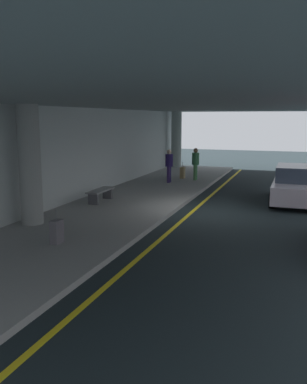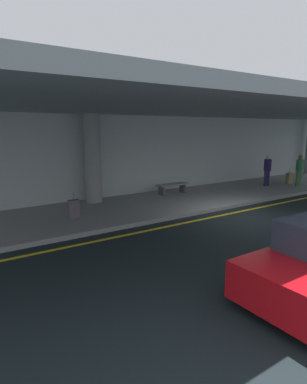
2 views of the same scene
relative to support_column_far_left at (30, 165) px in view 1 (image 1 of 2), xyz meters
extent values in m
plane|color=black|center=(4.00, -4.62, -1.97)|extent=(60.00, 60.00, 0.00)
cube|color=gray|center=(4.00, -1.52, -1.90)|extent=(26.00, 4.20, 0.15)
cube|color=yellow|center=(4.00, -4.15, -1.97)|extent=(26.00, 0.14, 0.01)
cylinder|color=gray|center=(0.00, 0.00, 0.00)|extent=(0.68, 0.68, 3.65)
cylinder|color=gray|center=(16.00, 0.00, 0.00)|extent=(0.68, 0.68, 3.65)
cube|color=gray|center=(4.00, -2.02, 1.97)|extent=(28.00, 13.20, 0.30)
cube|color=#B2BBBB|center=(4.00, 0.73, -0.07)|extent=(26.00, 0.30, 3.80)
cube|color=#BAB2C0|center=(6.80, -7.71, -1.42)|extent=(4.10, 1.80, 0.70)
cube|color=#2D3847|center=(6.90, -7.71, -0.77)|extent=(2.10, 1.60, 0.60)
cylinder|color=black|center=(8.15, -6.86, -1.65)|extent=(0.64, 0.22, 0.64)
cylinder|color=black|center=(5.45, -6.86, -1.65)|extent=(0.64, 0.22, 0.64)
cylinder|color=#3E6F3E|center=(10.50, -2.62, -1.42)|extent=(0.16, 0.16, 0.82)
cylinder|color=#357943|center=(10.72, -2.62, -1.42)|extent=(0.16, 0.16, 0.82)
cylinder|color=#316B42|center=(10.61, -2.62, -0.69)|extent=(0.38, 0.38, 0.62)
sphere|color=#8C6647|center=(10.61, -2.62, -0.26)|extent=(0.24, 0.24, 0.24)
cylinder|color=#2D1E50|center=(9.22, -1.56, -1.42)|extent=(0.16, 0.16, 0.82)
cylinder|color=#252050|center=(9.44, -1.56, -1.42)|extent=(0.16, 0.16, 0.82)
cylinder|color=#201750|center=(9.33, -1.56, -0.69)|extent=(0.38, 0.38, 0.62)
sphere|color=beige|center=(9.33, -1.56, -0.26)|extent=(0.24, 0.24, 0.24)
cube|color=#58535B|center=(-1.56, -1.86, -1.51)|extent=(0.36, 0.22, 0.62)
cylinder|color=slate|center=(-1.56, -1.86, -1.06)|extent=(0.02, 0.02, 0.28)
cube|color=olive|center=(10.96, -1.83, -1.51)|extent=(0.36, 0.22, 0.62)
cylinder|color=slate|center=(10.96, -1.83, -1.06)|extent=(0.02, 0.02, 0.28)
cube|color=slate|center=(3.78, -0.48, -1.38)|extent=(1.60, 0.50, 0.06)
cube|color=#4C4C51|center=(3.16, -0.48, -1.61)|extent=(0.10, 0.40, 0.42)
cube|color=#4C4C51|center=(4.40, -0.48, -1.61)|extent=(0.10, 0.40, 0.42)
camera|label=1|loc=(-10.62, -7.72, 1.43)|focal=38.85mm
camera|label=2|loc=(-5.22, -12.38, 1.22)|focal=29.88mm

